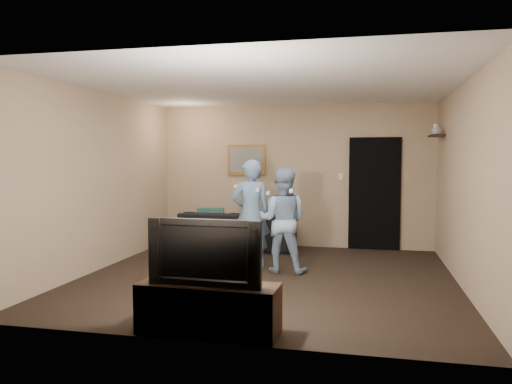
% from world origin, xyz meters
% --- Properties ---
extents(ground, '(5.00, 5.00, 0.00)m').
position_xyz_m(ground, '(0.00, 0.00, 0.00)').
color(ground, black).
rests_on(ground, ground).
extents(ceiling, '(5.00, 5.00, 0.04)m').
position_xyz_m(ceiling, '(0.00, 0.00, 2.60)').
color(ceiling, silver).
rests_on(ceiling, wall_back).
extents(wall_back, '(5.00, 0.04, 2.60)m').
position_xyz_m(wall_back, '(0.00, 2.50, 1.30)').
color(wall_back, tan).
rests_on(wall_back, ground).
extents(wall_front, '(5.00, 0.04, 2.60)m').
position_xyz_m(wall_front, '(0.00, -2.50, 1.30)').
color(wall_front, tan).
rests_on(wall_front, ground).
extents(wall_left, '(0.04, 5.00, 2.60)m').
position_xyz_m(wall_left, '(-2.50, 0.00, 1.30)').
color(wall_left, tan).
rests_on(wall_left, ground).
extents(wall_right, '(0.04, 5.00, 2.60)m').
position_xyz_m(wall_right, '(2.50, 0.00, 1.30)').
color(wall_right, tan).
rests_on(wall_right, ground).
extents(sofa, '(2.29, 0.93, 0.67)m').
position_xyz_m(sofa, '(-1.07, 2.04, 0.33)').
color(sofa, black).
rests_on(sofa, ground).
extents(throw_pillow, '(0.50, 0.23, 0.48)m').
position_xyz_m(throw_pillow, '(-1.47, 2.04, 0.48)').
color(throw_pillow, '#1A4F47').
rests_on(throw_pillow, sofa).
extents(painting_frame, '(0.72, 0.05, 0.57)m').
position_xyz_m(painting_frame, '(-0.90, 2.48, 1.60)').
color(painting_frame, olive).
rests_on(painting_frame, wall_back).
extents(painting_canvas, '(0.62, 0.01, 0.47)m').
position_xyz_m(painting_canvas, '(-0.90, 2.45, 1.60)').
color(painting_canvas, slate).
rests_on(painting_canvas, painting_frame).
extents(doorway, '(0.90, 0.06, 2.00)m').
position_xyz_m(doorway, '(1.45, 2.47, 1.00)').
color(doorway, black).
rests_on(doorway, ground).
extents(light_switch, '(0.08, 0.02, 0.12)m').
position_xyz_m(light_switch, '(0.85, 2.48, 1.30)').
color(light_switch, silver).
rests_on(light_switch, wall_back).
extents(wall_shelf, '(0.20, 0.60, 0.03)m').
position_xyz_m(wall_shelf, '(2.39, 1.80, 1.99)').
color(wall_shelf, black).
rests_on(wall_shelf, wall_right).
extents(shelf_vase, '(0.21, 0.21, 0.17)m').
position_xyz_m(shelf_vase, '(2.39, 1.76, 2.09)').
color(shelf_vase, silver).
rests_on(shelf_vase, wall_shelf).
extents(shelf_figurine, '(0.06, 0.06, 0.18)m').
position_xyz_m(shelf_figurine, '(2.39, 1.97, 2.09)').
color(shelf_figurine, silver).
rests_on(shelf_figurine, wall_shelf).
extents(tv_console, '(1.32, 0.46, 0.47)m').
position_xyz_m(tv_console, '(-0.09, -2.33, 0.25)').
color(tv_console, black).
rests_on(tv_console, ground).
extents(television, '(1.06, 0.17, 0.61)m').
position_xyz_m(television, '(-0.09, -2.33, 0.79)').
color(television, black).
rests_on(television, tv_console).
extents(wii_player_left, '(0.68, 0.57, 1.61)m').
position_xyz_m(wii_player_left, '(-0.36, 0.55, 0.81)').
color(wii_player_left, '#658CB0').
rests_on(wii_player_left, ground).
extents(wii_player_right, '(0.74, 0.59, 1.49)m').
position_xyz_m(wii_player_right, '(0.14, 0.37, 0.74)').
color(wii_player_right, '#8CACCC').
rests_on(wii_player_right, ground).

